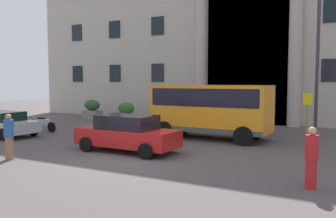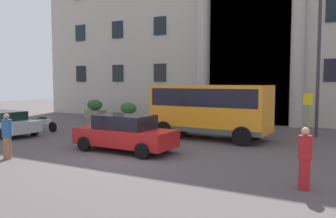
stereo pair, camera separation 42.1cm
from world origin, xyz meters
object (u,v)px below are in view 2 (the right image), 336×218
at_px(hedge_planter_west, 174,114).
at_px(hedge_planter_far_east, 95,109).
at_px(motorcycle_far_end, 112,130).
at_px(bus_stop_sign, 308,111).
at_px(hedge_planter_east, 128,112).
at_px(pedestrian_man_crossing, 305,158).
at_px(orange_minibus, 210,107).
at_px(pedestrian_child_trailing, 7,136).
at_px(parked_sedan_far, 125,133).
at_px(parked_hatchback_near, 2,123).
at_px(lamppost_plaza_centre, 319,53).
at_px(scooter_by_planter, 44,123).

distance_m(hedge_planter_west, hedge_planter_far_east, 7.20).
bearing_deg(motorcycle_far_end, bus_stop_sign, 40.37).
bearing_deg(motorcycle_far_end, hedge_planter_west, 106.37).
bearing_deg(bus_stop_sign, hedge_planter_far_east, 170.07).
relative_size(hedge_planter_east, pedestrian_man_crossing, 0.88).
bearing_deg(pedestrian_man_crossing, hedge_planter_east, -78.83).
distance_m(orange_minibus, pedestrian_child_trailing, 9.59).
xyz_separation_m(parked_sedan_far, parked_hatchback_near, (-8.55, 0.35, -0.09)).
distance_m(bus_stop_sign, hedge_planter_west, 9.84).
bearing_deg(hedge_planter_west, parked_sedan_far, -73.15).
bearing_deg(lamppost_plaza_centre, pedestrian_child_trailing, -129.73).
xyz_separation_m(orange_minibus, motorcycle_far_end, (-4.43, -2.46, -1.19)).
height_order(parked_sedan_far, scooter_by_planter, parked_sedan_far).
xyz_separation_m(parked_hatchback_near, motorcycle_far_end, (6.02, 1.98, -0.24)).
xyz_separation_m(hedge_planter_east, motorcycle_far_end, (4.50, -7.72, -0.20)).
bearing_deg(hedge_planter_far_east, pedestrian_child_trailing, -61.60).
distance_m(motorcycle_far_end, pedestrian_man_crossing, 10.87).
relative_size(bus_stop_sign, hedge_planter_far_east, 1.57).
bearing_deg(pedestrian_man_crossing, bus_stop_sign, -121.90).
xyz_separation_m(hedge_planter_far_east, parked_hatchback_near, (1.67, -9.52, -0.03)).
distance_m(pedestrian_child_trailing, pedestrian_man_crossing, 10.60).
xyz_separation_m(hedge_planter_far_east, scooter_by_planter, (2.36, -7.23, -0.27)).
distance_m(parked_hatchback_near, scooter_by_planter, 2.40).
distance_m(bus_stop_sign, lamppost_plaza_centre, 3.26).
bearing_deg(hedge_planter_west, scooter_by_planter, -123.35).
bearing_deg(motorcycle_far_end, lamppost_plaza_centre, 45.51).
height_order(orange_minibus, parked_sedan_far, orange_minibus).
xyz_separation_m(parked_hatchback_near, pedestrian_child_trailing, (5.50, -3.74, 0.19)).
height_order(hedge_planter_west, lamppost_plaza_centre, lamppost_plaza_centre).
distance_m(parked_hatchback_near, pedestrian_child_trailing, 6.65).
height_order(parked_sedan_far, pedestrian_child_trailing, pedestrian_child_trailing).
bearing_deg(pedestrian_child_trailing, orange_minibus, 91.86).
bearing_deg(motorcycle_far_end, parked_hatchback_near, -149.10).
height_order(motorcycle_far_end, lamppost_plaza_centre, lamppost_plaza_centre).
bearing_deg(parked_hatchback_near, hedge_planter_far_east, 102.82).
relative_size(bus_stop_sign, pedestrian_man_crossing, 1.38).
bearing_deg(parked_sedan_far, pedestrian_child_trailing, -130.59).
bearing_deg(hedge_planter_far_east, lamppost_plaza_centre, -5.56).
bearing_deg(motorcycle_far_end, orange_minibus, 41.74).
xyz_separation_m(motorcycle_far_end, pedestrian_man_crossing, (9.98, -4.28, 0.41)).
bearing_deg(parked_hatchback_near, bus_stop_sign, 26.89).
relative_size(hedge_planter_east, hedge_planter_west, 0.78).
bearing_deg(parked_hatchback_near, hedge_planter_east, 83.98).
height_order(pedestrian_child_trailing, pedestrian_man_crossing, pedestrian_child_trailing).
xyz_separation_m(orange_minibus, pedestrian_man_crossing, (5.55, -6.74, -0.78)).
bearing_deg(pedestrian_man_crossing, parked_hatchback_near, -47.36).
relative_size(parked_sedan_far, lamppost_plaza_centre, 0.58).
bearing_deg(hedge_planter_east, parked_sedan_far, -55.02).
relative_size(hedge_planter_far_east, motorcycle_far_end, 0.74).
bearing_deg(pedestrian_man_crossing, pedestrian_child_trailing, -31.39).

